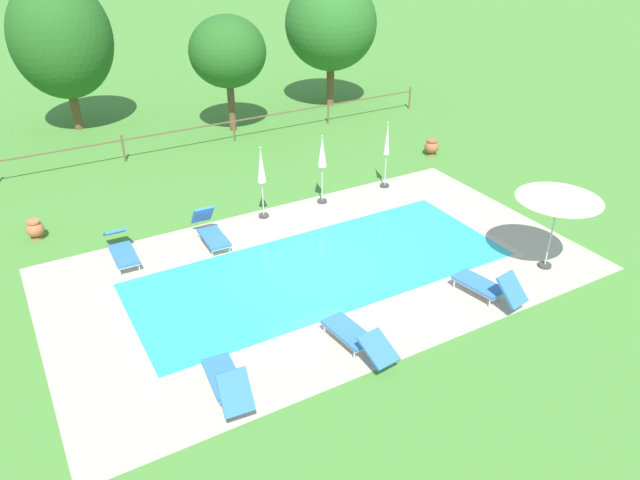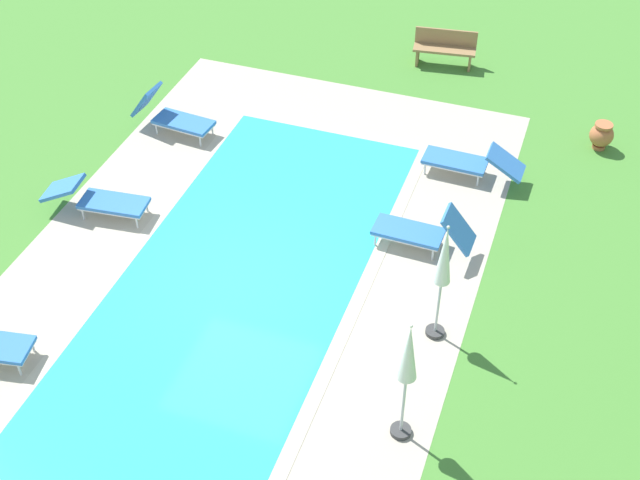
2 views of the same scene
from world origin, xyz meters
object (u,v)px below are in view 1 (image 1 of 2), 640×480
object	(u,v)px
patio_umbrella_closed_row_centre	(387,147)
tree_east_mid	(228,52)
sun_lounger_north_far	(211,231)
patio_umbrella_closed_row_mid_west	(322,157)
terracotta_urn_by_tree	(35,229)
sun_lounger_north_near_steps	(121,248)
tree_far_west	(331,24)
patio_umbrella_open_foreground	(560,193)
sun_lounger_north_end	(227,381)
patio_umbrella_closed_row_west	(261,171)
sun_lounger_north_mid	(357,336)
tree_west_mid	(61,39)
terracotta_urn_near_fence	(432,147)
sun_lounger_south_near_corner	(488,286)

from	to	relation	value
patio_umbrella_closed_row_centre	tree_east_mid	size ratio (longest dim) A/B	0.49
sun_lounger_north_far	patio_umbrella_closed_row_mid_west	distance (m)	4.41
patio_umbrella_closed_row_centre	terracotta_urn_by_tree	xyz separation A→B (m)	(-11.10, 2.04, -1.13)
sun_lounger_north_near_steps	tree_far_west	world-z (taller)	tree_far_west
patio_umbrella_open_foreground	terracotta_urn_by_tree	world-z (taller)	patio_umbrella_open_foreground
sun_lounger_north_far	sun_lounger_north_end	distance (m)	6.39
patio_umbrella_closed_row_west	sun_lounger_north_end	bearing A→B (deg)	-120.29
sun_lounger_north_mid	patio_umbrella_closed_row_west	bearing A→B (deg)	82.17
sun_lounger_north_far	patio_umbrella_open_foreground	distance (m)	9.60
tree_far_west	tree_west_mid	world-z (taller)	tree_west_mid
patio_umbrella_closed_row_centre	terracotta_urn_by_tree	distance (m)	11.35
terracotta_urn_near_fence	tree_west_mid	size ratio (longest dim) A/B	0.10
patio_umbrella_open_foreground	sun_lounger_north_mid	bearing A→B (deg)	-176.75
tree_east_mid	tree_far_west	bearing A→B (deg)	10.80
sun_lounger_north_end	sun_lounger_south_near_corner	xyz separation A→B (m)	(6.95, -0.04, -0.01)
sun_lounger_north_far	patio_umbrella_closed_row_west	size ratio (longest dim) A/B	0.80
patio_umbrella_closed_row_centre	terracotta_urn_by_tree	world-z (taller)	patio_umbrella_closed_row_centre
patio_umbrella_closed_row_west	patio_umbrella_closed_row_mid_west	size ratio (longest dim) A/B	1.00
terracotta_urn_by_tree	tree_west_mid	size ratio (longest dim) A/B	0.10
tree_far_west	patio_umbrella_closed_row_centre	bearing A→B (deg)	-109.43
terracotta_urn_by_tree	tree_east_mid	bearing A→B (deg)	35.05
terracotta_urn_by_tree	sun_lounger_north_near_steps	bearing A→B (deg)	-51.70
sun_lounger_south_near_corner	tree_west_mid	world-z (taller)	tree_west_mid
patio_umbrella_open_foreground	patio_umbrella_closed_row_west	xyz separation A→B (m)	(-5.42, 6.53, -0.64)
terracotta_urn_by_tree	tree_far_west	world-z (taller)	tree_far_west
patio_umbrella_open_foreground	patio_umbrella_closed_row_mid_west	world-z (taller)	patio_umbrella_open_foreground
sun_lounger_north_mid	patio_umbrella_open_foreground	size ratio (longest dim) A/B	0.87
sun_lounger_north_near_steps	sun_lounger_north_mid	world-z (taller)	sun_lounger_north_near_steps
terracotta_urn_by_tree	patio_umbrella_open_foreground	bearing A→B (deg)	-35.83
sun_lounger_south_near_corner	sun_lounger_north_far	bearing A→B (deg)	129.21
patio_umbrella_closed_row_centre	sun_lounger_north_mid	bearing A→B (deg)	-129.18
sun_lounger_north_mid	patio_umbrella_closed_row_west	world-z (taller)	patio_umbrella_closed_row_west
patio_umbrella_open_foreground	terracotta_urn_by_tree	bearing A→B (deg)	144.17
sun_lounger_north_near_steps	patio_umbrella_open_foreground	world-z (taller)	patio_umbrella_open_foreground
sun_lounger_south_near_corner	tree_west_mid	bearing A→B (deg)	108.99
patio_umbrella_closed_row_mid_west	tree_east_mid	distance (m)	8.41
tree_far_west	tree_west_mid	size ratio (longest dim) A/B	0.94
sun_lounger_north_mid	patio_umbrella_closed_row_west	xyz separation A→B (m)	(0.95, 6.89, 1.23)
patio_umbrella_closed_row_mid_west	terracotta_urn_by_tree	bearing A→B (deg)	166.58
patio_umbrella_closed_row_west	tree_east_mid	xyz separation A→B (m)	(2.38, 8.22, 1.75)
sun_lounger_north_far	patio_umbrella_closed_row_west	world-z (taller)	patio_umbrella_closed_row_west
sun_lounger_north_mid	sun_lounger_north_end	size ratio (longest dim) A/B	1.13
patio_umbrella_closed_row_west	terracotta_urn_near_fence	distance (m)	8.25
sun_lounger_north_near_steps	tree_east_mid	distance (m)	11.43
sun_lounger_north_mid	tree_east_mid	distance (m)	15.75
sun_lounger_north_end	tree_east_mid	xyz separation A→B (m)	(6.37, 15.06, 2.93)
patio_umbrella_closed_row_centre	tree_west_mid	distance (m)	14.47
tree_far_west	sun_lounger_south_near_corner	bearing A→B (deg)	-107.14
terracotta_urn_by_tree	tree_far_west	distance (m)	16.47
sun_lounger_north_near_steps	terracotta_urn_by_tree	bearing A→B (deg)	128.30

